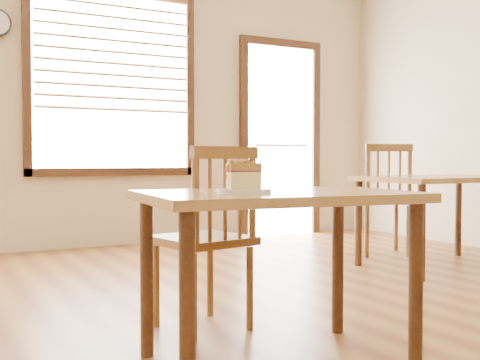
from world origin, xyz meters
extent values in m
plane|color=beige|center=(0.00, 4.00, 1.50)|extent=(7.00, 0.00, 7.00)
cube|color=white|center=(0.30, 3.98, 1.70)|extent=(1.60, 0.02, 1.80)
cube|color=#3C2210|center=(0.30, 3.97, 0.76)|extent=(1.76, 0.06, 0.08)
cube|color=#3C2210|center=(-0.54, 3.97, 1.70)|extent=(0.08, 0.06, 1.96)
cube|color=#3C2210|center=(1.14, 3.97, 1.70)|extent=(0.08, 0.06, 1.96)
cube|color=#935522|center=(0.30, 3.94, 2.43)|extent=(1.56, 0.05, 0.03)
cube|color=#935522|center=(0.30, 3.94, 2.32)|extent=(1.56, 0.05, 0.03)
cube|color=#935522|center=(0.30, 3.94, 2.20)|extent=(1.56, 0.05, 0.03)
cube|color=#935522|center=(0.30, 3.94, 2.09)|extent=(1.56, 0.05, 0.03)
cube|color=#935522|center=(0.30, 3.94, 1.97)|extent=(1.56, 0.05, 0.03)
cube|color=#935522|center=(0.30, 3.94, 1.86)|extent=(1.56, 0.05, 0.03)
cube|color=#935522|center=(0.30, 3.94, 1.74)|extent=(1.56, 0.05, 0.03)
cube|color=#935522|center=(0.30, 3.94, 1.63)|extent=(1.56, 0.05, 0.03)
cube|color=#935522|center=(0.30, 3.94, 1.51)|extent=(1.56, 0.05, 0.03)
cube|color=#935522|center=(0.30, 3.94, 1.39)|extent=(1.56, 0.05, 0.03)
cube|color=white|center=(2.30, 3.98, 1.10)|extent=(0.90, 0.02, 2.20)
cube|color=#3C2210|center=(1.80, 3.97, 1.10)|extent=(0.09, 0.06, 2.20)
cube|color=#3C2210|center=(2.79, 3.97, 1.10)|extent=(0.09, 0.06, 2.20)
cube|color=#3C2210|center=(2.30, 3.97, 2.25)|extent=(1.08, 0.06, 0.09)
cylinder|color=#B2B2B7|center=(2.30, 3.96, 1.05)|extent=(0.72, 0.03, 0.03)
cube|color=#9D693D|center=(-0.09, 0.17, 0.73)|extent=(1.21, 0.87, 0.04)
cylinder|color=#3C2210|center=(-0.62, -0.08, 0.35)|extent=(0.06, 0.06, 0.71)
cylinder|color=#3C2210|center=(0.37, -0.19, 0.35)|extent=(0.06, 0.06, 0.71)
cylinder|color=#3C2210|center=(-0.56, 0.53, 0.35)|extent=(0.06, 0.06, 0.71)
cylinder|color=#3C2210|center=(0.43, 0.43, 0.35)|extent=(0.06, 0.06, 0.71)
cube|color=brown|center=(-0.15, 0.82, 0.47)|extent=(0.51, 0.51, 0.04)
cylinder|color=brown|center=(-0.01, 1.02, 0.21)|extent=(0.04, 0.04, 0.45)
cylinder|color=brown|center=(-0.36, 0.96, 0.21)|extent=(0.04, 0.04, 0.45)
cylinder|color=brown|center=(0.06, 0.68, 0.21)|extent=(0.04, 0.04, 0.45)
cylinder|color=brown|center=(-0.29, 0.61, 0.21)|extent=(0.04, 0.04, 0.45)
cylinder|color=brown|center=(0.06, 0.66, 0.70)|extent=(0.04, 0.04, 0.48)
cylinder|color=brown|center=(-0.29, 0.59, 0.70)|extent=(0.04, 0.04, 0.48)
cube|color=brown|center=(-0.11, 0.63, 0.92)|extent=(0.39, 0.11, 0.06)
cylinder|color=brown|center=(-0.02, 0.64, 0.69)|extent=(0.02, 0.02, 0.41)
cylinder|color=brown|center=(-0.11, 0.63, 0.69)|extent=(0.02, 0.02, 0.41)
cylinder|color=brown|center=(-0.21, 0.61, 0.69)|extent=(0.02, 0.02, 0.41)
cube|color=#9D693D|center=(2.34, 1.53, 0.73)|extent=(1.30, 0.88, 0.04)
cylinder|color=#3C2210|center=(1.76, 1.18, 0.35)|extent=(0.06, 0.06, 0.71)
cylinder|color=#3C2210|center=(1.77, 1.90, 0.35)|extent=(0.06, 0.06, 0.71)
cylinder|color=#3C2210|center=(2.92, 1.88, 0.35)|extent=(0.06, 0.06, 0.71)
cube|color=brown|center=(2.36, 2.28, 0.50)|extent=(0.63, 0.63, 0.04)
cylinder|color=brown|center=(2.61, 2.37, 0.23)|extent=(0.04, 0.04, 0.48)
cylinder|color=brown|center=(2.27, 2.53, 0.23)|extent=(0.04, 0.04, 0.48)
cylinder|color=brown|center=(2.45, 2.03, 0.23)|extent=(0.04, 0.04, 0.48)
cylinder|color=brown|center=(2.11, 2.19, 0.23)|extent=(0.04, 0.04, 0.48)
cylinder|color=brown|center=(2.44, 2.01, 0.76)|extent=(0.04, 0.04, 0.51)
cylinder|color=brown|center=(2.10, 2.17, 0.76)|extent=(0.04, 0.04, 0.51)
cube|color=brown|center=(2.27, 2.09, 0.99)|extent=(0.40, 0.23, 0.07)
cylinder|color=brown|center=(2.36, 2.04, 0.75)|extent=(0.02, 0.02, 0.45)
cylinder|color=brown|center=(2.27, 2.09, 0.75)|extent=(0.02, 0.02, 0.45)
cylinder|color=brown|center=(2.18, 2.13, 0.75)|extent=(0.02, 0.02, 0.45)
cylinder|color=white|center=(-0.28, 0.13, 0.76)|extent=(0.23, 0.23, 0.02)
cylinder|color=white|center=(-0.28, 0.13, 0.75)|extent=(0.15, 0.15, 0.01)
cube|color=#D7CA79|center=(-0.28, 0.13, 0.80)|extent=(0.15, 0.12, 0.07)
cube|color=#511732|center=(-0.28, 0.13, 0.84)|extent=(0.15, 0.12, 0.01)
cube|color=#AB8135|center=(-0.28, 0.13, 0.86)|extent=(0.15, 0.13, 0.03)
sphere|color=#AB8135|center=(-0.27, 0.12, 0.88)|extent=(0.02, 0.02, 0.02)
sphere|color=#AB8135|center=(-0.26, 0.15, 0.88)|extent=(0.02, 0.02, 0.02)
sphere|color=#AB8135|center=(-0.28, 0.15, 0.88)|extent=(0.02, 0.02, 0.02)
sphere|color=#AB8135|center=(-0.22, 0.14, 0.88)|extent=(0.02, 0.02, 0.02)
sphere|color=#AB8135|center=(-0.32, 0.15, 0.88)|extent=(0.02, 0.02, 0.02)
sphere|color=#AB8135|center=(-0.24, 0.11, 0.88)|extent=(0.02, 0.02, 0.02)
sphere|color=#AB8135|center=(-0.30, 0.17, 0.88)|extent=(0.02, 0.02, 0.02)
sphere|color=#AB8135|center=(-0.24, 0.16, 0.88)|extent=(0.01, 0.01, 0.01)
sphere|color=#AB8135|center=(-0.28, 0.13, 0.88)|extent=(0.02, 0.02, 0.02)
sphere|color=#AB8135|center=(-0.26, 0.16, 0.88)|extent=(0.02, 0.02, 0.02)
sphere|color=#AB8135|center=(-0.23, 0.12, 0.88)|extent=(0.02, 0.02, 0.02)
sphere|color=#AB8135|center=(-0.34, 0.11, 0.88)|extent=(0.01, 0.01, 0.01)
sphere|color=#AB8135|center=(-0.26, 0.13, 0.88)|extent=(0.02, 0.02, 0.02)
sphere|color=#AB8135|center=(-0.22, 0.14, 0.88)|extent=(0.02, 0.02, 0.02)
sphere|color=#AB8135|center=(-0.32, 0.17, 0.88)|extent=(0.02, 0.02, 0.02)
sphere|color=#AB8135|center=(-0.32, 0.18, 0.88)|extent=(0.02, 0.02, 0.02)
sphere|color=#AB8135|center=(-0.33, 0.12, 0.88)|extent=(0.02, 0.02, 0.02)
sphere|color=#AB8135|center=(-0.30, 0.11, 0.88)|extent=(0.02, 0.02, 0.02)
sphere|color=#AB8135|center=(-0.27, 0.14, 0.88)|extent=(0.02, 0.02, 0.02)
sphere|color=#AB8135|center=(-0.23, 0.13, 0.88)|extent=(0.03, 0.03, 0.03)
sphere|color=#AB8135|center=(-0.35, 0.13, 0.83)|extent=(0.01, 0.01, 0.01)
sphere|color=#AB8135|center=(-0.35, 0.14, 0.82)|extent=(0.02, 0.02, 0.02)
sphere|color=#AB8135|center=(-0.34, 0.15, 0.83)|extent=(0.01, 0.01, 0.01)
sphere|color=#AB8135|center=(-0.34, 0.16, 0.84)|extent=(0.02, 0.02, 0.02)
camera|label=1|loc=(-1.45, -2.04, 0.89)|focal=45.00mm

